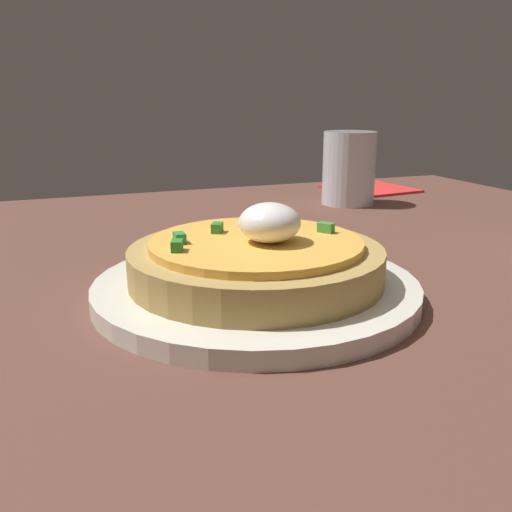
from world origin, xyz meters
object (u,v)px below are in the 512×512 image
at_px(cup_far, 349,171).
at_px(napkin, 370,189).
at_px(pizza, 257,259).
at_px(plate, 256,288).

distance_m(cup_far, napkin, 0.15).
height_order(pizza, napkin, pizza).
distance_m(pizza, cup_far, 0.43).
height_order(plate, pizza, pizza).
height_order(cup_far, napkin, cup_far).
bearing_deg(pizza, napkin, 48.45).
relative_size(pizza, cup_far, 1.91).
xyz_separation_m(pizza, cup_far, (0.27, 0.33, 0.02)).
bearing_deg(plate, napkin, 48.39).
bearing_deg(pizza, plate, 128.75).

